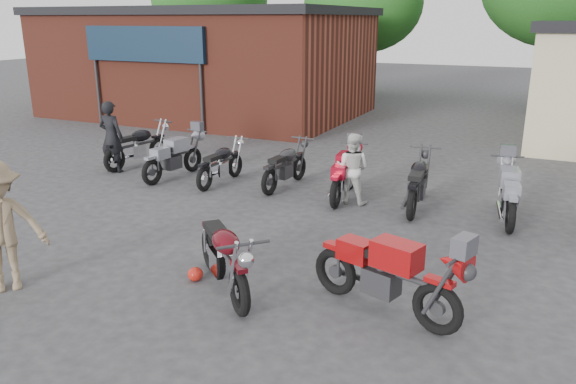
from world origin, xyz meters
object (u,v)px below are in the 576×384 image
at_px(vintage_motorcycle, 224,252).
at_px(person_dark, 111,137).
at_px(row_bike_2, 221,161).
at_px(row_bike_5, 418,179).
at_px(row_bike_1, 174,155).
at_px(row_bike_4, 345,172).
at_px(row_bike_6, 509,190).
at_px(person_light, 352,168).
at_px(sportbike, 387,270).
at_px(helmet, 195,274).
at_px(row_bike_0, 138,144).
at_px(row_bike_3, 286,163).

relative_size(vintage_motorcycle, person_dark, 1.17).
bearing_deg(row_bike_2, row_bike_5, -87.21).
distance_m(row_bike_1, row_bike_4, 4.42).
relative_size(row_bike_4, row_bike_6, 0.98).
bearing_deg(vintage_motorcycle, person_light, 129.20).
height_order(sportbike, helmet, sportbike).
height_order(row_bike_1, row_bike_4, row_bike_4).
bearing_deg(row_bike_1, row_bike_6, -81.99).
xyz_separation_m(row_bike_4, row_bike_5, (1.63, -0.01, 0.03)).
bearing_deg(row_bike_1, sportbike, -117.42).
bearing_deg(person_light, row_bike_1, 2.16).
bearing_deg(row_bike_0, row_bike_3, -82.24).
distance_m(person_dark, row_bike_3, 4.73).
height_order(sportbike, person_dark, person_dark).
bearing_deg(row_bike_2, row_bike_4, -85.87).
distance_m(row_bike_5, row_bike_6, 1.77).
height_order(helmet, row_bike_2, row_bike_2).
bearing_deg(person_light, row_bike_0, -2.92).
height_order(person_light, row_bike_0, person_light).
xyz_separation_m(vintage_motorcycle, row_bike_6, (3.45, 5.03, -0.02)).
relative_size(row_bike_5, row_bike_6, 1.03).
distance_m(row_bike_2, row_bike_5, 4.72).
relative_size(person_dark, row_bike_1, 0.91).
relative_size(person_dark, row_bike_2, 0.98).
bearing_deg(helmet, row_bike_6, 50.67).
distance_m(sportbike, row_bike_6, 4.82).
height_order(sportbike, row_bike_4, sportbike).
height_order(helmet, row_bike_3, row_bike_3).
xyz_separation_m(sportbike, person_dark, (-8.47, 4.22, 0.28)).
bearing_deg(row_bike_5, row_bike_1, 87.07).
relative_size(row_bike_0, row_bike_6, 1.01).
distance_m(person_light, row_bike_3, 1.87).
relative_size(vintage_motorcycle, row_bike_6, 1.03).
xyz_separation_m(row_bike_1, row_bike_2, (1.34, 0.06, -0.04)).
height_order(person_dark, row_bike_0, person_dark).
bearing_deg(person_dark, row_bike_0, -110.22).
height_order(person_light, row_bike_5, person_light).
relative_size(row_bike_3, row_bike_4, 0.96).
height_order(helmet, row_bike_5, row_bike_5).
bearing_deg(vintage_motorcycle, row_bike_6, 98.49).
xyz_separation_m(row_bike_1, row_bike_3, (2.87, 0.46, -0.02)).
bearing_deg(row_bike_0, person_dark, 173.12).
bearing_deg(person_light, helmet, 81.34).
height_order(vintage_motorcycle, person_light, person_light).
bearing_deg(row_bike_4, row_bike_3, 75.43).
height_order(row_bike_3, row_bike_6, row_bike_6).
distance_m(row_bike_2, row_bike_3, 1.59).
bearing_deg(person_dark, helmet, 136.97).
xyz_separation_m(person_dark, row_bike_1, (1.80, 0.19, -0.33)).
xyz_separation_m(person_dark, person_light, (6.47, 0.18, -0.16)).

